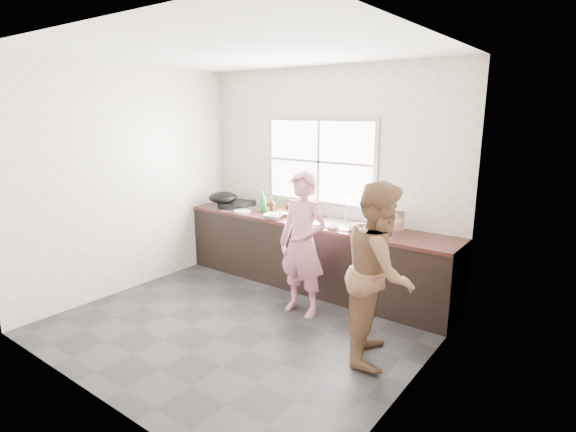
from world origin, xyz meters
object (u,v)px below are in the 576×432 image
Objects in this scene: bowl_crabs at (357,229)px; burner at (237,204)px; cutting_board at (283,212)px; pot_lid_left at (229,209)px; black_pot at (300,207)px; glass_jar at (268,210)px; bottle_brown_tall at (272,206)px; bottle_brown_short at (291,206)px; bottle_green at (263,202)px; wok at (223,197)px; woman at (303,249)px; plate_food at (242,211)px; person_side at (380,272)px; bowl_mince at (274,216)px; bowl_held at (333,227)px; dish_rack at (388,220)px; pot_lid_right at (251,206)px.

burner is at bearing 174.47° from bowl_crabs.
pot_lid_left is at bearing -164.98° from cutting_board.
glass_jar is at bearing -143.23° from black_pot.
bottle_brown_tall is 1.22× the size of bottle_brown_short.
wok is at bearing -170.26° from bottle_green.
woman is 1.23m from glass_jar.
plate_food is 1.15× the size of bottle_brown_tall.
woman is 1.16m from black_pot.
bowl_crabs is 2.13m from wok.
person_side is 2.00m from bowl_mince.
black_pot reaches higher than bowl_held.
person_side reaches higher than pot_lid_left.
burner is at bearing 171.30° from glass_jar.
burner is at bearing 156.36° from woman.
burner is at bearing 104.16° from pot_lid_left.
bowl_mince is at bearing 173.13° from dish_rack.
plate_food is (-0.57, 0.05, -0.02)m from bowl_mince.
woman reaches higher than wok.
bowl_mince is 0.45m from bottle_brown_short.
woman is at bearing -31.78° from bowl_mince.
bowl_held is at bearing 81.11° from woman.
bottle_brown_tall is at bearing -145.84° from black_pot.
dish_rack is at bearing -7.82° from black_pot.
dish_rack is at bearing 3.23° from wok.
wok is at bearing 170.46° from plate_food.
dish_rack is (1.47, -0.01, 0.12)m from cutting_board.
bottle_brown_tall is at bearing 42.61° from person_side.
woman is 1.76m from pot_lid_right.
pot_lid_right is (0.10, 0.34, -0.00)m from pot_lid_left.
bowl_mince reaches higher than pot_lid_right.
bottle_brown_short is 0.84m from burner.
cutting_board is at bearing 139.47° from woman.
bowl_mince is (0.06, -0.27, 0.01)m from cutting_board.
bowl_crabs reaches higher than pot_lid_right.
wok is (-0.78, -0.10, 0.04)m from bottle_brown_tall.
wok is 1.09× the size of dish_rack.
black_pot is at bearing 34.16° from bottle_brown_tall.
burner is (-0.31, 0.23, 0.02)m from plate_food.
bottle_brown_tall reaches higher than burner.
bowl_held reaches higher than plate_food.
plate_food is 0.61× the size of dish_rack.
bottle_green is at bearing 44.12° from person_side.
bowl_held is at bearing -161.23° from bowl_crabs.
person_side reaches higher than bottle_green.
burner reaches higher than pot_lid_right.
person_side is 2.80m from pot_lid_left.
bowl_crabs is at bearing -8.47° from cutting_board.
plate_food is (-0.67, -0.39, -0.07)m from black_pot.
cutting_board is at bearing 163.98° from bowl_held.
glass_jar is (-2.07, 1.00, 0.10)m from person_side.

